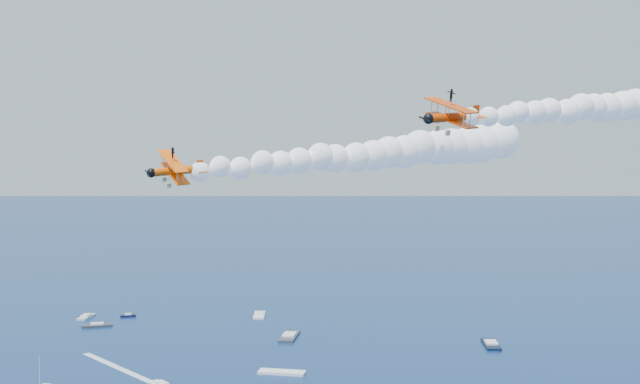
# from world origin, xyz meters

# --- Properties ---
(biplane_lead) EXTENTS (12.94, 13.69, 8.53)m
(biplane_lead) POSITION_xyz_m (25.42, 29.05, 61.66)
(biplane_lead) COLOR #D63C04
(biplane_trail) EXTENTS (10.64, 11.21, 7.38)m
(biplane_trail) POSITION_xyz_m (-6.28, 15.16, 55.07)
(biplane_trail) COLOR #F25405
(smoke_trail_lead) EXTENTS (51.88, 50.03, 9.23)m
(smoke_trail_lead) POSITION_xyz_m (45.56, 44.04, 63.53)
(smoke_trail_lead) COLOR white
(smoke_trail_trail) EXTENTS (51.89, 50.06, 9.23)m
(smoke_trail_trail) POSITION_xyz_m (13.84, 30.18, 56.94)
(smoke_trail_trail) COLOR white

